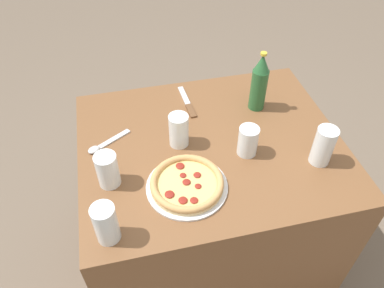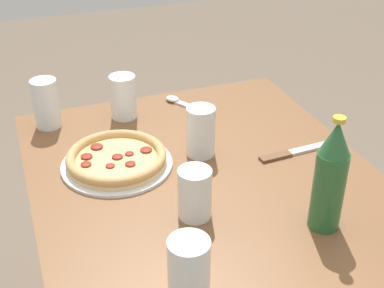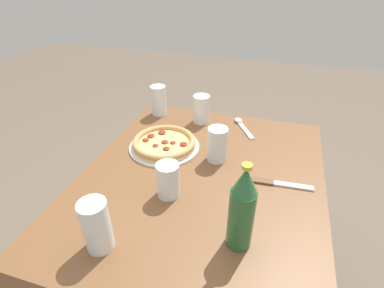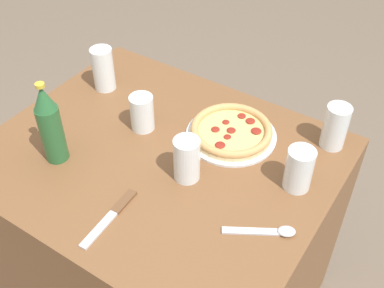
{
  "view_description": "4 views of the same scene",
  "coord_description": "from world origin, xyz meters",
  "px_view_note": "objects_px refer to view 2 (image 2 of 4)",
  "views": [
    {
      "loc": [
        0.3,
        0.96,
        1.76
      ],
      "look_at": [
        0.08,
        0.03,
        0.82
      ],
      "focal_mm": 35.0,
      "sensor_mm": 36.0,
      "label": 1
    },
    {
      "loc": [
        -0.97,
        0.4,
        1.5
      ],
      "look_at": [
        0.06,
        0.02,
        0.85
      ],
      "focal_mm": 50.0,
      "sensor_mm": 36.0,
      "label": 2
    },
    {
      "loc": [
        -0.78,
        -0.2,
        1.42
      ],
      "look_at": [
        0.09,
        0.06,
        0.85
      ],
      "focal_mm": 28.0,
      "sensor_mm": 36.0,
      "label": 3
    },
    {
      "loc": [
        0.64,
        -0.8,
        1.73
      ],
      "look_at": [
        0.08,
        0.05,
        0.82
      ],
      "focal_mm": 45.0,
      "sensor_mm": 36.0,
      "label": 4
    }
  ],
  "objects_px": {
    "glass_mango_juice": "(201,134)",
    "glass_lemonade": "(123,98)",
    "glass_orange_juice": "(46,105)",
    "knife": "(293,152)",
    "pizza_pepperoni": "(117,159)",
    "beer_bottle": "(330,177)",
    "spoon": "(182,103)",
    "glass_iced_tea": "(195,195)",
    "glass_water": "(189,278)"
  },
  "relations": [
    {
      "from": "glass_mango_juice",
      "to": "glass_lemonade",
      "type": "xyz_separation_m",
      "value": [
        0.27,
        0.13,
        -0.0
      ]
    },
    {
      "from": "glass_orange_juice",
      "to": "knife",
      "type": "relative_size",
      "value": 0.65
    },
    {
      "from": "glass_mango_juice",
      "to": "knife",
      "type": "distance_m",
      "value": 0.24
    },
    {
      "from": "glass_lemonade",
      "to": "glass_orange_juice",
      "type": "bearing_deg",
      "value": 84.99
    },
    {
      "from": "pizza_pepperoni",
      "to": "glass_lemonade",
      "type": "xyz_separation_m",
      "value": [
        0.25,
        -0.08,
        0.04
      ]
    },
    {
      "from": "glass_mango_juice",
      "to": "knife",
      "type": "xyz_separation_m",
      "value": [
        -0.08,
        -0.22,
        -0.05
      ]
    },
    {
      "from": "glass_lemonade",
      "to": "pizza_pepperoni",
      "type": "bearing_deg",
      "value": 161.91
    },
    {
      "from": "glass_mango_juice",
      "to": "beer_bottle",
      "type": "bearing_deg",
      "value": -158.54
    },
    {
      "from": "glass_orange_juice",
      "to": "beer_bottle",
      "type": "xyz_separation_m",
      "value": [
        -0.64,
        -0.49,
        0.06
      ]
    },
    {
      "from": "glass_lemonade",
      "to": "knife",
      "type": "bearing_deg",
      "value": -134.33
    },
    {
      "from": "pizza_pepperoni",
      "to": "spoon",
      "type": "xyz_separation_m",
      "value": [
        0.27,
        -0.26,
        -0.01
      ]
    },
    {
      "from": "pizza_pepperoni",
      "to": "glass_orange_juice",
      "type": "xyz_separation_m",
      "value": [
        0.27,
        0.13,
        0.04
      ]
    },
    {
      "from": "glass_iced_tea",
      "to": "glass_lemonade",
      "type": "bearing_deg",
      "value": 3.56
    },
    {
      "from": "glass_water",
      "to": "spoon",
      "type": "xyz_separation_m",
      "value": [
        0.75,
        -0.25,
        -0.06
      ]
    },
    {
      "from": "glass_mango_juice",
      "to": "spoon",
      "type": "bearing_deg",
      "value": -9.49
    },
    {
      "from": "glass_lemonade",
      "to": "spoon",
      "type": "relative_size",
      "value": 0.74
    },
    {
      "from": "glass_iced_tea",
      "to": "beer_bottle",
      "type": "relative_size",
      "value": 0.45
    },
    {
      "from": "glass_mango_juice",
      "to": "glass_water",
      "type": "bearing_deg",
      "value": 156.78
    },
    {
      "from": "glass_water",
      "to": "glass_lemonade",
      "type": "height_order",
      "value": "glass_water"
    },
    {
      "from": "pizza_pepperoni",
      "to": "glass_orange_juice",
      "type": "distance_m",
      "value": 0.3
    },
    {
      "from": "glass_lemonade",
      "to": "knife",
      "type": "distance_m",
      "value": 0.5
    },
    {
      "from": "pizza_pepperoni",
      "to": "glass_lemonade",
      "type": "height_order",
      "value": "glass_lemonade"
    },
    {
      "from": "glass_iced_tea",
      "to": "glass_water",
      "type": "relative_size",
      "value": 0.77
    },
    {
      "from": "pizza_pepperoni",
      "to": "knife",
      "type": "distance_m",
      "value": 0.45
    },
    {
      "from": "glass_mango_juice",
      "to": "glass_lemonade",
      "type": "distance_m",
      "value": 0.3
    },
    {
      "from": "glass_orange_juice",
      "to": "beer_bottle",
      "type": "height_order",
      "value": "beer_bottle"
    },
    {
      "from": "glass_lemonade",
      "to": "glass_iced_tea",
      "type": "bearing_deg",
      "value": -176.44
    },
    {
      "from": "glass_iced_tea",
      "to": "spoon",
      "type": "height_order",
      "value": "glass_iced_tea"
    },
    {
      "from": "glass_lemonade",
      "to": "beer_bottle",
      "type": "distance_m",
      "value": 0.68
    },
    {
      "from": "glass_water",
      "to": "knife",
      "type": "relative_size",
      "value": 0.7
    },
    {
      "from": "pizza_pepperoni",
      "to": "glass_iced_tea",
      "type": "xyz_separation_m",
      "value": [
        -0.25,
        -0.11,
        0.03
      ]
    },
    {
      "from": "glass_water",
      "to": "beer_bottle",
      "type": "xyz_separation_m",
      "value": [
        0.11,
        -0.34,
        0.05
      ]
    },
    {
      "from": "pizza_pepperoni",
      "to": "beer_bottle",
      "type": "height_order",
      "value": "beer_bottle"
    },
    {
      "from": "glass_orange_juice",
      "to": "glass_iced_tea",
      "type": "bearing_deg",
      "value": -154.84
    },
    {
      "from": "glass_mango_juice",
      "to": "glass_orange_juice",
      "type": "bearing_deg",
      "value": 50.38
    },
    {
      "from": "beer_bottle",
      "to": "spoon",
      "type": "xyz_separation_m",
      "value": [
        0.64,
        0.09,
        -0.12
      ]
    },
    {
      "from": "glass_iced_tea",
      "to": "glass_lemonade",
      "type": "distance_m",
      "value": 0.5
    },
    {
      "from": "glass_orange_juice",
      "to": "knife",
      "type": "height_order",
      "value": "glass_orange_juice"
    },
    {
      "from": "glass_water",
      "to": "glass_orange_juice",
      "type": "bearing_deg",
      "value": 10.76
    },
    {
      "from": "glass_iced_tea",
      "to": "pizza_pepperoni",
      "type": "bearing_deg",
      "value": 24.28
    },
    {
      "from": "knife",
      "to": "beer_bottle",
      "type": "bearing_deg",
      "value": 162.94
    },
    {
      "from": "glass_orange_juice",
      "to": "beer_bottle",
      "type": "distance_m",
      "value": 0.81
    },
    {
      "from": "spoon",
      "to": "knife",
      "type": "bearing_deg",
      "value": -154.21
    },
    {
      "from": "beer_bottle",
      "to": "spoon",
      "type": "distance_m",
      "value": 0.66
    },
    {
      "from": "beer_bottle",
      "to": "knife",
      "type": "relative_size",
      "value": 1.21
    },
    {
      "from": "glass_mango_juice",
      "to": "knife",
      "type": "height_order",
      "value": "glass_mango_juice"
    },
    {
      "from": "beer_bottle",
      "to": "glass_lemonade",
      "type": "bearing_deg",
      "value": 23.68
    },
    {
      "from": "glass_orange_juice",
      "to": "spoon",
      "type": "relative_size",
      "value": 0.82
    },
    {
      "from": "pizza_pepperoni",
      "to": "glass_water",
      "type": "relative_size",
      "value": 1.85
    },
    {
      "from": "pizza_pepperoni",
      "to": "glass_water",
      "type": "bearing_deg",
      "value": -178.46
    }
  ]
}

